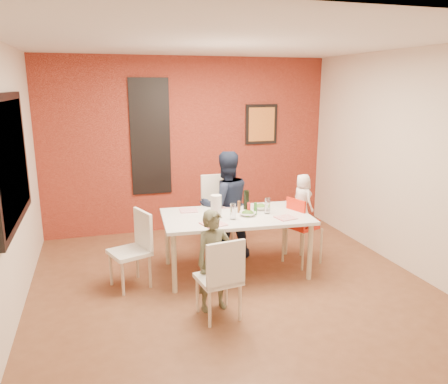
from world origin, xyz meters
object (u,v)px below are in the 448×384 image
object	(u,v)px
chair_near	(221,275)
chair_left	(135,245)
child_near	(214,261)
high_chair	(301,225)
paper_towel_roll	(216,207)
toddler	(303,200)
child_far	(226,205)
chair_far	(221,209)
dining_table	(236,220)
wine_bottle	(246,201)

from	to	relation	value
chair_near	chair_left	bearing A→B (deg)	-63.22
chair_left	child_near	bearing A→B (deg)	21.65
high_chair	child_near	distance (m)	1.61
paper_towel_roll	toddler	bearing A→B (deg)	3.84
chair_left	child_far	size ratio (longest dim) A/B	0.61
chair_near	child_near	xyz separation A→B (m)	(-0.01, 0.24, 0.06)
toddler	chair_far	bearing A→B (deg)	36.86
dining_table	toddler	world-z (taller)	toddler
chair_near	high_chair	xyz separation A→B (m)	(1.37, 1.06, 0.06)
paper_towel_roll	dining_table	bearing A→B (deg)	13.90
child_near	toddler	xyz separation A→B (m)	(1.40, 0.84, 0.32)
chair_near	paper_towel_roll	world-z (taller)	paper_towel_roll
toddler	chair_near	bearing A→B (deg)	116.26
chair_left	child_near	xyz separation A→B (m)	(0.71, -0.80, 0.04)
dining_table	child_near	xyz separation A→B (m)	(-0.50, -0.83, -0.14)
chair_far	high_chair	distance (m)	1.15
paper_towel_roll	chair_far	bearing A→B (deg)	70.62
child_far	paper_towel_roll	world-z (taller)	child_far
high_chair	toddler	xyz separation A→B (m)	(0.02, 0.01, 0.32)
chair_left	wine_bottle	world-z (taller)	wine_bottle
dining_table	chair_near	xyz separation A→B (m)	(-0.49, -1.06, -0.19)
dining_table	paper_towel_roll	distance (m)	0.34
dining_table	high_chair	size ratio (longest dim) A/B	2.07
chair_near	wine_bottle	xyz separation A→B (m)	(0.66, 1.15, 0.40)
wine_bottle	paper_towel_roll	xyz separation A→B (m)	(-0.43, -0.15, 0.00)
wine_bottle	toddler	bearing A→B (deg)	-5.59
chair_far	chair_left	size ratio (longest dim) A/B	1.21
chair_near	chair_left	size ratio (longest dim) A/B	0.97
high_chair	chair_far	bearing A→B (deg)	26.20
child_far	toddler	bearing A→B (deg)	146.51
high_chair	child_near	xyz separation A→B (m)	(-1.38, -0.83, -0.00)
wine_bottle	child_near	bearing A→B (deg)	-126.15
high_chair	paper_towel_roll	world-z (taller)	paper_towel_roll
dining_table	child_near	world-z (taller)	child_near
toddler	paper_towel_roll	size ratio (longest dim) A/B	2.35
chair_near	toddler	xyz separation A→B (m)	(1.39, 1.08, 0.38)
dining_table	chair_left	world-z (taller)	chair_left
chair_far	child_near	distance (m)	1.69
chair_far	child_far	xyz separation A→B (m)	(-0.00, -0.25, 0.13)
child_far	wine_bottle	bearing A→B (deg)	104.10
chair_near	wine_bottle	distance (m)	1.38
child_near	wine_bottle	xyz separation A→B (m)	(0.67, 0.91, 0.34)
chair_left	paper_towel_roll	bearing A→B (deg)	67.61
chair_near	child_far	size ratio (longest dim) A/B	0.59
chair_left	toddler	bearing A→B (deg)	71.01
chair_left	child_far	distance (m)	1.38
child_far	paper_towel_roll	xyz separation A→B (m)	(-0.29, -0.59, 0.16)
toddler	wine_bottle	xyz separation A→B (m)	(-0.73, 0.07, 0.02)
chair_left	toddler	size ratio (longest dim) A/B	1.33
dining_table	child_far	xyz separation A→B (m)	(0.03, 0.52, 0.05)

